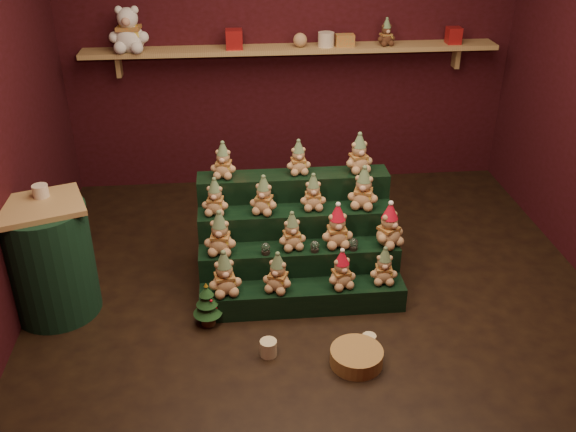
{
  "coord_description": "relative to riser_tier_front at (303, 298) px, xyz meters",
  "views": [
    {
      "loc": [
        -0.56,
        -3.66,
        2.69
      ],
      "look_at": [
        -0.19,
        0.25,
        0.54
      ],
      "focal_mm": 40.0,
      "sensor_mm": 36.0,
      "label": 1
    }
  ],
  "objects": [
    {
      "name": "ground",
      "position": [
        0.12,
        0.1,
        -0.09
      ],
      "size": [
        4.0,
        4.0,
        0.0
      ],
      "primitive_type": "plane",
      "color": "black",
      "rests_on": "ground"
    },
    {
      "name": "back_wall",
      "position": [
        0.12,
        2.15,
        1.31
      ],
      "size": [
        4.0,
        0.1,
        2.8
      ],
      "primitive_type": "cube",
      "color": "black",
      "rests_on": "ground"
    },
    {
      "name": "front_wall",
      "position": [
        0.12,
        -1.95,
        1.31
      ],
      "size": [
        4.0,
        0.1,
        2.8
      ],
      "primitive_type": "cube",
      "color": "black",
      "rests_on": "ground"
    },
    {
      "name": "back_shelf",
      "position": [
        0.12,
        1.98,
        1.2
      ],
      "size": [
        3.6,
        0.26,
        0.24
      ],
      "color": "#A28451",
      "rests_on": "ground"
    },
    {
      "name": "riser_tier_front",
      "position": [
        0.0,
        0.0,
        0.0
      ],
      "size": [
        1.4,
        0.22,
        0.18
      ],
      "primitive_type": "cube",
      "color": "black",
      "rests_on": "ground"
    },
    {
      "name": "riser_tier_midfront",
      "position": [
        0.0,
        0.22,
        0.09
      ],
      "size": [
        1.4,
        0.22,
        0.36
      ],
      "primitive_type": "cube",
      "color": "black",
      "rests_on": "ground"
    },
    {
      "name": "riser_tier_midback",
      "position": [
        0.0,
        0.44,
        0.18
      ],
      "size": [
        1.4,
        0.22,
        0.54
      ],
      "primitive_type": "cube",
      "color": "black",
      "rests_on": "ground"
    },
    {
      "name": "riser_tier_back",
      "position": [
        0.0,
        0.66,
        0.27
      ],
      "size": [
        1.4,
        0.22,
        0.72
      ],
      "primitive_type": "cube",
      "color": "black",
      "rests_on": "ground"
    },
    {
      "name": "teddy_0",
      "position": [
        -0.52,
        -0.01,
        0.24
      ],
      "size": [
        0.25,
        0.23,
        0.31
      ],
      "primitive_type": null,
      "rotation": [
        0.0,
        0.0,
        0.17
      ],
      "color": "tan",
      "rests_on": "riser_tier_front"
    },
    {
      "name": "teddy_1",
      "position": [
        -0.17,
        -0.01,
        0.23
      ],
      "size": [
        0.26,
        0.25,
        0.28
      ],
      "primitive_type": null,
      "rotation": [
        0.0,
        0.0,
        -0.45
      ],
      "color": "tan",
      "rests_on": "riser_tier_front"
    },
    {
      "name": "teddy_2",
      "position": [
        0.26,
        -0.01,
        0.23
      ],
      "size": [
        0.23,
        0.22,
        0.27
      ],
      "primitive_type": null,
      "rotation": [
        0.0,
        0.0,
        0.27
      ],
      "color": "tan",
      "rests_on": "riser_tier_front"
    },
    {
      "name": "teddy_3",
      "position": [
        0.56,
        0.02,
        0.22
      ],
      "size": [
        0.2,
        0.19,
        0.26
      ],
      "primitive_type": null,
      "rotation": [
        0.0,
        0.0,
        -0.11
      ],
      "color": "tan",
      "rests_on": "riser_tier_front"
    },
    {
      "name": "teddy_4",
      "position": [
        -0.54,
        0.21,
        0.42
      ],
      "size": [
        0.25,
        0.23,
        0.31
      ],
      "primitive_type": null,
      "rotation": [
        0.0,
        0.0,
        -0.15
      ],
      "color": "tan",
      "rests_on": "riser_tier_midfront"
    },
    {
      "name": "teddy_5",
      "position": [
        -0.05,
        0.23,
        0.4
      ],
      "size": [
        0.22,
        0.2,
        0.27
      ],
      "primitive_type": null,
      "rotation": [
        0.0,
        0.0,
        0.17
      ],
      "color": "tan",
      "rests_on": "riser_tier_midfront"
    },
    {
      "name": "teddy_6",
      "position": [
        0.26,
        0.23,
        0.42
      ],
      "size": [
        0.23,
        0.21,
        0.31
      ],
      "primitive_type": null,
      "rotation": [
        0.0,
        0.0,
        0.05
      ],
      "color": "tan",
      "rests_on": "riser_tier_midfront"
    },
    {
      "name": "teddy_7",
      "position": [
        0.62,
        0.21,
        0.43
      ],
      "size": [
        0.29,
        0.29,
        0.31
      ],
      "primitive_type": null,
      "rotation": [
        0.0,
        0.0,
        0.57
      ],
      "color": "tan",
      "rests_on": "riser_tier_midfront"
    },
    {
      "name": "teddy_8",
      "position": [
        -0.57,
        0.45,
        0.58
      ],
      "size": [
        0.22,
        0.2,
        0.26
      ],
      "primitive_type": null,
      "rotation": [
        0.0,
        0.0,
        -0.18
      ],
      "color": "tan",
      "rests_on": "riser_tier_midback"
    },
    {
      "name": "teddy_9",
      "position": [
        -0.23,
        0.43,
        0.59
      ],
      "size": [
        0.24,
        0.23,
        0.27
      ],
      "primitive_type": null,
      "rotation": [
        0.0,
        0.0,
        -0.35
      ],
      "color": "tan",
      "rests_on": "riser_tier_midback"
    },
    {
      "name": "teddy_10",
      "position": [
        0.12,
        0.46,
        0.58
      ],
      "size": [
        0.19,
        0.17,
        0.26
      ],
      "primitive_type": null,
      "rotation": [
        0.0,
        0.0,
        -0.02
      ],
      "color": "tan",
      "rests_on": "riser_tier_midback"
    },
    {
      "name": "teddy_11",
      "position": [
        0.48,
        0.45,
        0.6
      ],
      "size": [
        0.27,
        0.25,
        0.3
      ],
      "primitive_type": null,
      "rotation": [
        0.0,
        0.0,
        -0.33
      ],
      "color": "tan",
      "rests_on": "riser_tier_midback"
    },
    {
      "name": "teddy_12",
      "position": [
        -0.5,
        0.66,
        0.76
      ],
      "size": [
        0.22,
        0.2,
        0.26
      ],
      "primitive_type": null,
      "rotation": [
        0.0,
        0.0,
        -0.21
      ],
      "color": "tan",
      "rests_on": "riser_tier_back"
    },
    {
      "name": "teddy_13",
      "position": [
        0.04,
        0.68,
        0.75
      ],
      "size": [
        0.19,
        0.17,
        0.25
      ],
      "primitive_type": null,
      "rotation": [
        0.0,
        0.0,
        0.09
      ],
      "color": "tan",
      "rests_on": "riser_tier_back"
    },
    {
      "name": "teddy_14",
      "position": [
        0.48,
        0.67,
        0.77
      ],
      "size": [
        0.24,
        0.22,
        0.29
      ],
      "primitive_type": null,
      "rotation": [
        0.0,
        0.0,
        0.21
      ],
      "color": "tan",
      "rests_on": "riser_tier_back"
    },
    {
      "name": "snow_globe_a",
      "position": [
        -0.24,
        0.16,
        0.31
      ],
      "size": [
        0.06,
        0.06,
        0.08
      ],
      "color": "black",
      "rests_on": "riser_tier_midfront"
    },
    {
      "name": "snow_globe_b",
      "position": [
        0.1,
        0.16,
        0.31
      ],
      "size": [
        0.06,
        0.06,
        0.08
      ],
      "color": "black",
      "rests_on": "riser_tier_midfront"
    },
    {
      "name": "snow_globe_c",
      "position": [
        0.37,
        0.16,
        0.31
      ],
      "size": [
        0.06,
        0.06,
        0.09
      ],
      "color": "black",
      "rests_on": "riser_tier_midfront"
    },
    {
      "name": "side_table",
      "position": [
        -1.67,
        0.15,
        0.32
      ],
      "size": [
        0.65,
        0.6,
        0.82
      ],
      "rotation": [
        0.0,
        0.0,
        0.34
      ],
      "color": "#A28451",
      "rests_on": "ground"
    },
    {
      "name": "table_ornament",
      "position": [
        -1.67,
        0.25,
        0.77
      ],
      "size": [
        0.1,
        0.1,
        0.08
      ],
      "primitive_type": "cylinder",
      "color": "beige",
      "rests_on": "side_table"
    },
    {
      "name": "mini_christmas_tree",
      "position": [
        -0.65,
        -0.11,
        0.07
      ],
      "size": [
        0.19,
        0.19,
        0.33
      ],
      "rotation": [
        0.0,
        0.0,
        -0.32
      ],
      "color": "#402A17",
      "rests_on": "ground"
    },
    {
      "name": "mug_left",
      "position": [
        -0.27,
        -0.46,
        -0.04
      ],
      "size": [
        0.11,
        0.11,
        0.11
      ],
      "primitive_type": "cylinder",
      "color": "beige",
      "rests_on": "ground"
    },
    {
      "name": "mug_right",
      "position": [
        0.37,
        -0.44,
        -0.05
      ],
      "size": [
        0.09,
        0.09,
        0.09
      ],
      "primitive_type": "cylinder",
      "color": "beige",
      "rests_on": "ground"
    },
    {
      "name": "wicker_basket",
      "position": [
        0.26,
        -0.59,
        -0.04
      ],
      "size": [
        0.43,
        0.43,
        0.1
      ],
      "primitive_type": "cylinder",
      "rotation": [
        0.0,
        0.0,
        -0.4
      ],
      "color": "olive",
      "rests_on": "ground"
    },
    {
      "name": "white_bear",
      "position": [
        -1.25,
        1.94,
        1.46
      ],
      "size": [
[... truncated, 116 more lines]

